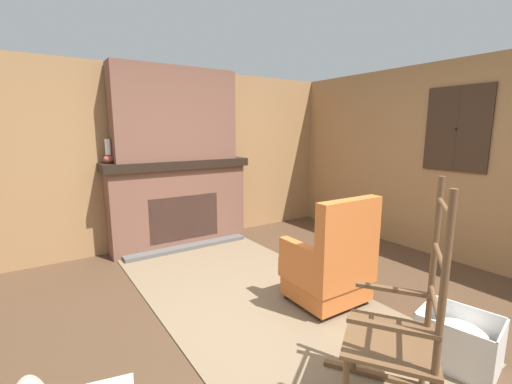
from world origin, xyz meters
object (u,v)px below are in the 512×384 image
Objects in this scene: storage_case at (223,152)px; armchair at (331,267)px; decorative_plate_on_mantel at (172,151)px; rocking_chair at (399,340)px; oil_lamp_vase at (109,155)px; laundry_basket at (458,340)px; firewood_stack at (335,242)px.

armchair is at bearing -5.06° from storage_case.
decorative_plate_on_mantel is at bearing 13.91° from armchair.
rocking_chair is 3.69m from storage_case.
oil_lamp_vase is 1.28× the size of storage_case.
decorative_plate_on_mantel reaches higher than laundry_basket.
laundry_basket reaches higher than firewood_stack.
firewood_stack is 2.06m from storage_case.
decorative_plate_on_mantel reaches higher than rocking_chair.
oil_lamp_vase is (-1.38, -2.57, 1.21)m from firewood_stack.
laundry_basket is 1.86× the size of oil_lamp_vase.
armchair is 2.94m from oil_lamp_vase.
decorative_plate_on_mantel reaches higher than armchair.
firewood_stack is 0.85× the size of laundry_basket.
storage_case is (-3.51, 0.08, 1.09)m from laundry_basket.
oil_lamp_vase reaches higher than decorative_plate_on_mantel.
firewood_stack is at bearing 61.78° from oil_lamp_vase.
rocking_chair is at bearing -90.04° from laundry_basket.
laundry_basket is 2.38× the size of storage_case.
laundry_basket is (1.08, 0.13, -0.19)m from armchair.
armchair is at bearing 29.58° from oil_lamp_vase.
rocking_chair is at bearing 152.56° from armchair.
oil_lamp_vase reaches higher than laundry_basket.
oil_lamp_vase reaches higher than rocking_chair.
armchair is 1.86× the size of laundry_basket.
laundry_basket is at bearing -171.83° from armchair.
armchair is 3.47× the size of oil_lamp_vase.
rocking_chair is 5.79× the size of storage_case.
firewood_stack is at bearing 153.70° from laundry_basket.
oil_lamp_vase reaches higher than firewood_stack.
laundry_basket is at bearing 23.33° from oil_lamp_vase.
decorative_plate_on_mantel is (-3.53, -0.69, 1.14)m from laundry_basket.
oil_lamp_vase is 0.82m from decorative_plate_on_mantel.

